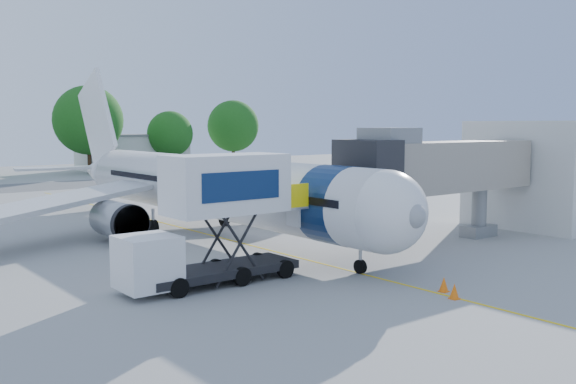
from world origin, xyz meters
TOP-DOWN VIEW (x-y plane):
  - ground at (0.00, 0.00)m, footprint 160.00×160.00m
  - guidance_line at (0.00, 0.00)m, footprint 0.15×70.00m
  - taxiway_strip at (0.00, 42.00)m, footprint 120.00×10.00m
  - aircraft at (0.00, 4.12)m, footprint 34.17×37.73m
  - jet_bridge at (7.99, -7.00)m, footprint 13.90×3.20m
  - terminal_stub at (18.50, -7.00)m, footprint 5.00×8.00m
  - catering_hiloader at (-6.26, -7.00)m, footprint 8.50×2.44m
  - ground_tug at (-1.74, -15.64)m, footprint 3.76×2.94m
  - safety_cone_a at (-0.17, -14.85)m, footprint 0.39×0.39m
  - safety_cone_b at (0.39, -13.91)m, footprint 0.39×0.39m
  - outbuilding_right at (22.00, 62.00)m, footprint 16.40×7.40m
  - tree_e at (13.04, 56.73)m, footprint 9.53×9.53m
  - tree_f at (26.21, 57.99)m, footprint 6.94×6.94m
  - tree_g at (38.37, 59.01)m, footprint 8.46×8.46m

SIDE VIEW (x-z plane):
  - ground at x=0.00m, z-range 0.00..0.00m
  - taxiway_strip at x=0.00m, z-range 0.00..0.01m
  - guidance_line at x=0.00m, z-range 0.00..0.01m
  - safety_cone_a at x=-0.17m, z-range -0.01..0.60m
  - safety_cone_b at x=0.39m, z-range -0.01..0.61m
  - ground_tug at x=-1.74m, z-range 0.03..1.37m
  - outbuilding_right at x=22.00m, z-range 0.01..5.31m
  - catering_hiloader at x=-6.26m, z-range 0.01..5.51m
  - aircraft at x=0.00m, z-range -2.73..8.62m
  - terminal_stub at x=18.50m, z-range 0.00..7.00m
  - jet_bridge at x=7.99m, z-range 1.04..7.64m
  - tree_f at x=26.21m, z-range 0.94..9.79m
  - tree_g at x=38.37m, z-range 1.15..11.94m
  - tree_e at x=13.04m, z-range 1.30..13.45m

